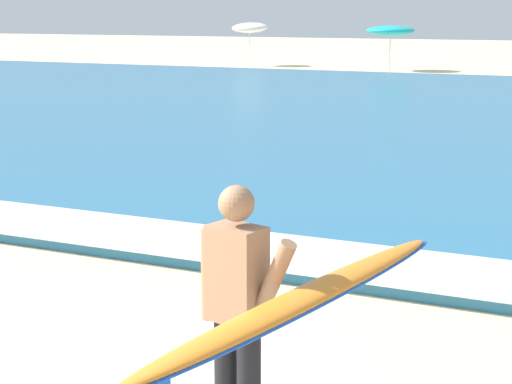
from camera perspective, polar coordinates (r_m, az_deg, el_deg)
The scene contains 5 objects.
sea at distance 21.95m, azimuth 14.86°, elevation 4.97°, with size 120.00×28.00×0.14m, color teal.
surf_foam at distance 9.21m, azimuth 0.62°, elevation -3.99°, with size 120.00×1.38×0.01m, color white.
surfer_with_board at distance 4.94m, azimuth 0.75°, elevation -7.86°, with size 1.26×2.92×1.73m.
beach_umbrella_0 at distance 42.99m, azimuth -0.43°, elevation 11.27°, with size 1.84×1.87×2.24m.
beach_umbrella_1 at distance 39.75m, azimuth 9.26°, elevation 10.93°, with size 2.24×2.24×2.09m.
Camera 1 is at (3.54, -3.31, 2.74)m, focal length 57.99 mm.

